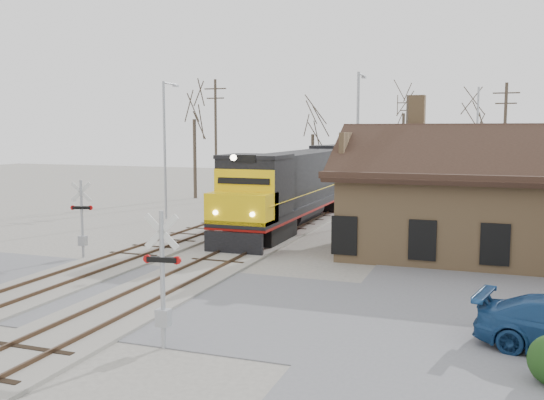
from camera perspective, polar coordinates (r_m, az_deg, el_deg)
The scene contains 19 objects.
ground at distance 23.05m, azimuth -11.53°, elevation -8.91°, with size 140.00×140.00×0.00m, color #A19C92.
road at distance 23.05m, azimuth -11.53°, elevation -8.87°, with size 60.00×9.00×0.03m, color slate.
track_main at distance 36.38m, azimuth 0.83°, elevation -2.96°, with size 3.40×90.00×0.24m.
track_siding at distance 38.06m, azimuth -5.60°, elevation -2.57°, with size 3.40×90.00×0.24m.
depot at distance 31.16m, azimuth 20.27°, elevation -0.64°, with size 15.20×9.31×7.90m.
locomotive_lead at distance 39.04m, azimuth 2.34°, elevation 1.39°, with size 3.29×21.99×4.89m.
locomotive_trailing at distance 60.60m, azimuth 8.68°, elevation 3.18°, with size 3.29×21.99×4.63m.
crossbuck_near at distance 17.29m, azimuth -10.25°, elevation -7.79°, with size 1.12×0.29×3.91m.
crossbuck_far at distance 30.25m, azimuth -17.44°, elevation -1.93°, with size 1.04×0.40×3.75m.
streetlight_a at distance 42.33m, azimuth -9.98°, elevation 5.32°, with size 0.25×2.04×9.40m.
streetlight_b at distance 39.19m, azimuth 8.09°, elevation 5.53°, with size 0.25×2.04×9.75m.
streetlight_c at distance 56.29m, azimuth 18.72°, elevation 5.60°, with size 0.25×2.04×9.83m.
utility_pole_a at distance 52.67m, azimuth -5.31°, elevation 5.85°, with size 2.00×0.24×10.42m.
utility_pole_b at distance 66.34m, azimuth 12.55°, elevation 5.59°, with size 2.00×0.24×9.78m.
utility_pole_c at distance 51.03m, azimuth 21.01°, elevation 5.05°, with size 2.00×0.24×9.77m.
tree_a at distance 54.78m, azimuth -7.34°, elevation 8.77°, with size 4.72×4.72×11.55m.
tree_b at distance 57.73m, azimuth 3.86°, elevation 7.12°, with size 3.81×3.81×9.35m.
tree_c at distance 70.30m, azimuth 12.32°, elevation 9.05°, with size 5.32×5.32×13.03m.
tree_d at distance 60.21m, azimuth 18.28°, elevation 7.67°, with size 4.34×4.34×10.63m.
Camera 1 is at (11.65, -18.93, 6.11)m, focal length 40.00 mm.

